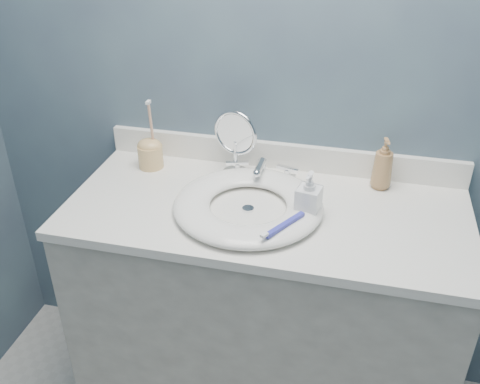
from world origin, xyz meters
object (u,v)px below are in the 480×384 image
(makeup_mirror, at_px, (235,140))
(toothbrush_holder, at_px, (150,152))
(soap_bottle_clear, at_px, (309,196))
(soap_bottle_amber, at_px, (383,164))

(makeup_mirror, bearing_deg, toothbrush_holder, -162.23)
(toothbrush_holder, bearing_deg, soap_bottle_clear, -18.60)
(makeup_mirror, relative_size, toothbrush_holder, 0.94)
(makeup_mirror, xyz_separation_m, toothbrush_holder, (-0.30, -0.02, -0.07))
(soap_bottle_clear, xyz_separation_m, toothbrush_holder, (-0.56, 0.19, -0.02))
(soap_bottle_amber, distance_m, soap_bottle_clear, 0.31)
(soap_bottle_amber, height_order, toothbrush_holder, toothbrush_holder)
(makeup_mirror, xyz_separation_m, soap_bottle_clear, (0.27, -0.21, -0.05))
(makeup_mirror, height_order, soap_bottle_clear, makeup_mirror)
(soap_bottle_amber, bearing_deg, soap_bottle_clear, -144.73)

